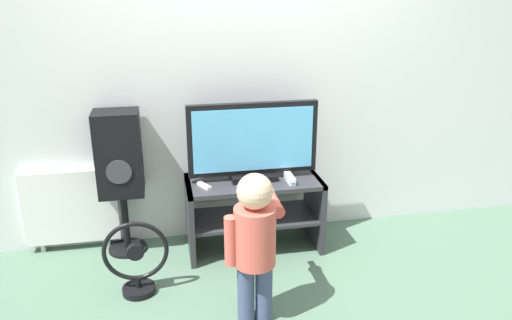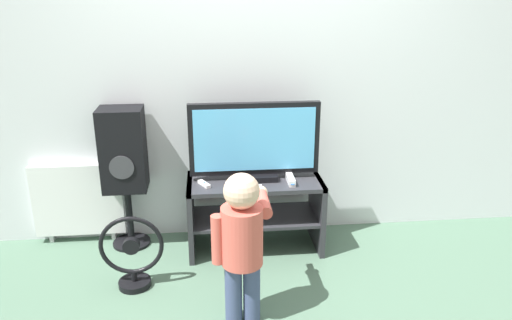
% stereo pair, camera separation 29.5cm
% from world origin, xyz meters
% --- Properties ---
extents(ground_plane, '(16.00, 16.00, 0.00)m').
position_xyz_m(ground_plane, '(0.00, 0.00, 0.00)').
color(ground_plane, '#4C6B56').
extents(wall_back, '(10.00, 0.06, 2.60)m').
position_xyz_m(wall_back, '(0.00, 0.53, 1.30)').
color(wall_back, silver).
rests_on(wall_back, ground_plane).
extents(tv_stand, '(0.95, 0.45, 0.53)m').
position_xyz_m(tv_stand, '(0.00, 0.23, 0.35)').
color(tv_stand, '#2D2D33').
rests_on(tv_stand, ground_plane).
extents(television, '(0.91, 0.20, 0.55)m').
position_xyz_m(television, '(0.00, 0.25, 0.80)').
color(television, black).
rests_on(television, tv_stand).
extents(game_console, '(0.04, 0.18, 0.05)m').
position_xyz_m(game_console, '(0.24, 0.14, 0.56)').
color(game_console, white).
rests_on(game_console, tv_stand).
extents(remote_primary, '(0.09, 0.13, 0.03)m').
position_xyz_m(remote_primary, '(-0.36, 0.15, 0.55)').
color(remote_primary, white).
rests_on(remote_primary, tv_stand).
extents(child, '(0.35, 0.51, 0.91)m').
position_xyz_m(child, '(-0.15, -0.60, 0.53)').
color(child, '#3F4C72').
rests_on(child, ground_plane).
extents(speaker_tower, '(0.31, 0.28, 1.04)m').
position_xyz_m(speaker_tower, '(-0.91, 0.36, 0.71)').
color(speaker_tower, black).
rests_on(speaker_tower, ground_plane).
extents(floor_fan, '(0.40, 0.21, 0.49)m').
position_xyz_m(floor_fan, '(-0.82, -0.20, 0.22)').
color(floor_fan, black).
rests_on(floor_fan, ground_plane).
extents(radiator, '(0.65, 0.08, 0.61)m').
position_xyz_m(radiator, '(-1.29, 0.46, 0.33)').
color(radiator, white).
rests_on(radiator, ground_plane).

